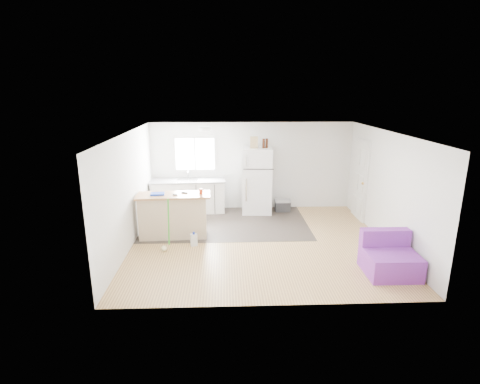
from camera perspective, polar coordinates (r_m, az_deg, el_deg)
The scene contains 19 objects.
room at distance 7.93m, azimuth 3.04°, elevation 0.35°, with size 5.51×5.01×2.41m.
vinyl_zone at distance 9.46m, azimuth -2.15°, elevation -4.72°, with size 4.05×2.50×0.00m, color #352C27.
window at distance 10.29m, azimuth -6.88°, elevation 5.77°, with size 1.18×0.06×0.98m.
interior_door at distance 10.06m, azimuth 17.85°, elevation 1.80°, with size 0.11×0.92×2.10m.
ceiling_fixture at distance 8.89m, azimuth -5.41°, elevation 9.56°, with size 0.30×0.30×0.07m, color white.
kitchen_cabinets at distance 10.26m, azimuth -7.91°, elevation -0.57°, with size 2.03×0.73×1.17m.
peninsula at distance 8.59m, azimuth -10.14°, elevation -3.52°, with size 1.65×0.69×1.00m.
refrigerator at distance 10.07m, azimuth 2.62°, elevation 1.76°, with size 0.82×0.79×1.76m.
cooler at distance 10.36m, azimuth 6.52°, elevation -2.04°, with size 0.43×0.29×0.33m.
purple_seat at distance 7.44m, azimuth 21.79°, elevation -9.42°, with size 0.91×0.86×0.75m.
cleaner_jug at distance 8.15m, azimuth -7.04°, elevation -7.23°, with size 0.16×0.13×0.31m.
mop at distance 7.98m, azimuth -11.29°, elevation -7.18°, with size 0.23×0.32×1.15m.
red_cup at distance 8.37m, azimuth -5.98°, elevation 0.11°, with size 0.08×0.08×0.12m, color red.
blue_tray at distance 8.48m, azimuth -12.45°, elevation -0.27°, with size 0.30×0.22×0.04m, color #1335BA.
tool_a at distance 8.49m, azimuth -8.46°, elevation -0.07°, with size 0.14×0.05×0.03m, color black.
tool_b at distance 8.34m, azimuth -9.85°, elevation -0.42°, with size 0.10×0.04×0.03m, color black.
cardboard_box at distance 9.84m, azimuth 2.15°, elevation 7.57°, with size 0.20×0.10×0.30m, color tan.
bottle_left at distance 9.84m, azimuth 3.63°, elevation 7.40°, with size 0.07×0.07×0.25m, color #361709.
bottle_right at distance 9.89m, azimuth 4.09°, elevation 7.44°, with size 0.07×0.07×0.25m, color #361709.
Camera 1 is at (-0.72, -7.63, 3.26)m, focal length 28.00 mm.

